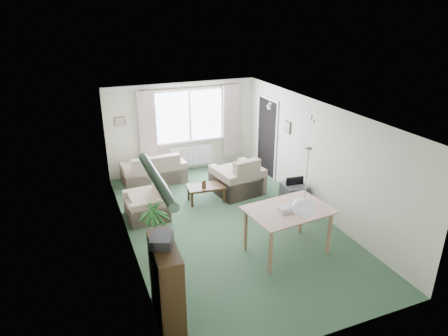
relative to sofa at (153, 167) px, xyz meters
name	(u,v)px	position (x,y,z in m)	size (l,w,h in m)	color
ground	(229,225)	(0.95, -2.75, -0.39)	(6.50, 6.50, 0.00)	#2F4F35
window	(189,116)	(1.15, 0.48, 1.11)	(1.80, 0.03, 1.30)	white
curtain_rod	(189,87)	(1.15, 0.40, 1.88)	(2.60, 0.03, 0.03)	black
curtain_left	(148,130)	(0.00, 0.38, 0.88)	(0.45, 0.08, 2.00)	beige
curtain_right	(231,121)	(2.30, 0.38, 0.88)	(0.45, 0.08, 2.00)	beige
radiator	(191,156)	(1.15, 0.44, 0.01)	(1.20, 0.10, 0.55)	white
doorway	(267,137)	(2.93, -0.55, 0.61)	(0.03, 0.95, 2.00)	black
pendant_lamp	(304,207)	(1.15, -5.05, 1.09)	(0.36, 0.36, 0.36)	white
tinsel_garland	(156,179)	(-0.97, -5.05, 1.89)	(1.60, 1.60, 0.12)	#196626
bauble_cluster_a	(269,104)	(2.25, -1.85, 1.83)	(0.20, 0.20, 0.20)	silver
bauble_cluster_b	(312,116)	(2.55, -3.05, 1.83)	(0.20, 0.20, 0.20)	silver
wall_picture_back	(120,121)	(-0.65, 0.48, 1.16)	(0.28, 0.03, 0.22)	brown
wall_picture_right	(288,127)	(2.93, -1.55, 1.16)	(0.03, 0.24, 0.30)	brown
sofa	(153,167)	(0.00, 0.00, 0.00)	(1.56, 0.82, 0.78)	beige
armchair_corner	(237,174)	(1.73, -1.36, 0.08)	(1.05, 0.99, 0.94)	beige
armchair_left	(146,201)	(-0.55, -1.79, 0.00)	(0.86, 0.82, 0.77)	#C5AD95
coffee_table	(206,194)	(0.87, -1.55, -0.20)	(0.85, 0.47, 0.38)	black
photo_frame	(204,184)	(0.80, -1.59, 0.07)	(0.12, 0.02, 0.16)	#52372A
bookshelf	(166,282)	(-0.89, -4.85, 0.22)	(0.33, 0.99, 1.21)	black
hifi_box	(161,240)	(-0.92, -4.83, 0.90)	(0.28, 0.35, 0.14)	#303135
houseplant	(155,228)	(-0.70, -3.34, 0.21)	(0.52, 0.52, 1.20)	#1A4C2A
dining_table	(287,231)	(1.54, -4.02, 0.04)	(1.36, 0.91, 0.85)	tan
gift_box	(286,210)	(1.43, -4.10, 0.52)	(0.25, 0.18, 0.12)	silver
tv_cube	(294,195)	(2.65, -2.45, -0.14)	(0.49, 0.54, 0.49)	#3E3E43
pet_bed	(289,210)	(2.37, -2.75, -0.33)	(0.57, 0.57, 0.11)	#212094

